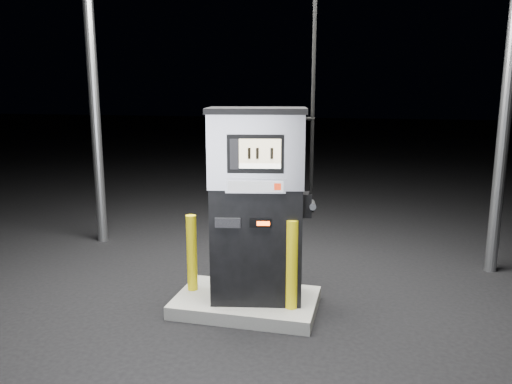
# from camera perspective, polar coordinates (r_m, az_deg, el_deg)

# --- Properties ---
(ground) EXTENTS (80.00, 80.00, 0.00)m
(ground) POSITION_cam_1_polar(r_m,az_deg,el_deg) (5.90, -1.11, -13.17)
(ground) COLOR black
(ground) RESTS_ON ground
(pump_island) EXTENTS (1.60, 1.00, 0.15)m
(pump_island) POSITION_cam_1_polar(r_m,az_deg,el_deg) (5.87, -1.11, -12.51)
(pump_island) COLOR slate
(pump_island) RESTS_ON ground
(fuel_dispenser) EXTENTS (1.23, 0.82, 4.44)m
(fuel_dispenser) POSITION_cam_1_polar(r_m,az_deg,el_deg) (5.48, 0.13, -1.33)
(fuel_dispenser) COLOR black
(fuel_dispenser) RESTS_ON pump_island
(bollard_left) EXTENTS (0.14, 0.14, 0.91)m
(bollard_left) POSITION_cam_1_polar(r_m,az_deg,el_deg) (5.93, -7.35, -6.91)
(bollard_left) COLOR yellow
(bollard_left) RESTS_ON pump_island
(bollard_right) EXTENTS (0.15, 0.15, 0.98)m
(bollard_right) POSITION_cam_1_polar(r_m,az_deg,el_deg) (5.40, 4.11, -8.27)
(bollard_right) COLOR yellow
(bollard_right) RESTS_ON pump_island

